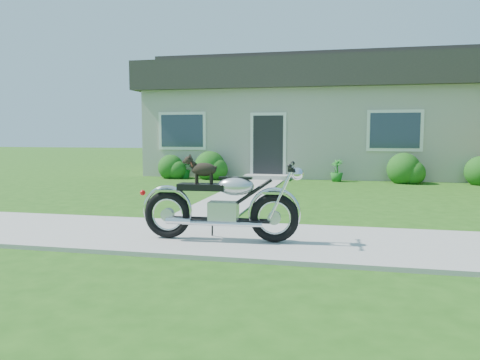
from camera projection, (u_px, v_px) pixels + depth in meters
name	position (u px, v px, depth m)	size (l,w,h in m)	color
ground	(273.00, 241.00, 6.58)	(80.00, 80.00, 0.00)	#235114
sidewalk	(273.00, 239.00, 6.57)	(24.00, 2.20, 0.04)	#9E9B93
walkway	(243.00, 193.00, 11.75)	(1.20, 8.00, 0.03)	#9E9B93
house	(319.00, 117.00, 18.02)	(12.60, 7.03, 4.50)	#A7A197
shrub_row	(313.00, 168.00, 14.79)	(10.56, 1.01, 1.01)	#1C5215
potted_plant_left	(184.00, 168.00, 15.77)	(0.61, 0.53, 0.68)	#195F1E
potted_plant_right	(337.00, 171.00, 14.69)	(0.39, 0.39, 0.70)	#1D6C20
motorcycle_with_dog	(223.00, 204.00, 6.39)	(2.22, 0.60, 1.16)	black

